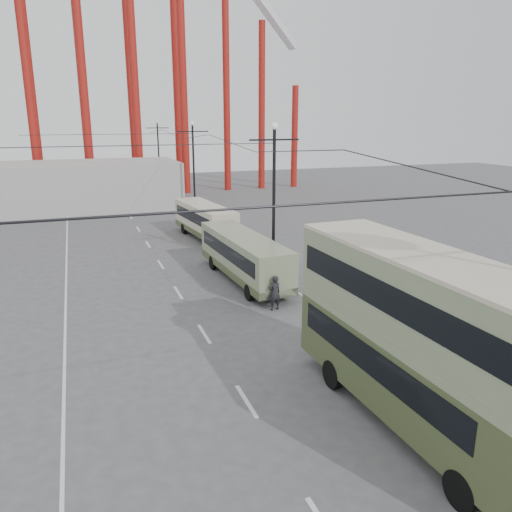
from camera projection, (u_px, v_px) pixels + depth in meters
name	position (u px, v px, depth m)	size (l,w,h in m)	color
ground	(325.00, 467.00, 14.09)	(160.00, 160.00, 0.00)	#4C4C4E
road_markings	(169.00, 274.00, 31.67)	(12.52, 120.00, 0.01)	silver
lamp_post_mid	(274.00, 199.00, 31.01)	(3.20, 0.44, 9.32)	black
lamp_post_far	(194.00, 168.00, 50.96)	(3.20, 0.44, 9.32)	black
lamp_post_distant	(159.00, 154.00, 70.90)	(3.20, 0.44, 9.32)	black
roller_coaster	(89.00, 1.00, 58.78)	(52.95, 5.00, 55.48)	maroon
fairground_shed	(75.00, 186.00, 54.08)	(22.00, 10.00, 5.00)	#A1A19C
double_decker_bus	(420.00, 333.00, 15.23)	(3.00, 10.66, 5.68)	#3E4726
single_decker_green	(244.00, 255.00, 30.00)	(2.81, 9.98, 2.79)	gray
single_decker_cream	(205.00, 220.00, 40.69)	(3.24, 9.12, 2.77)	beige
pedestrian	(275.00, 293.00, 25.49)	(0.67, 0.44, 1.84)	black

